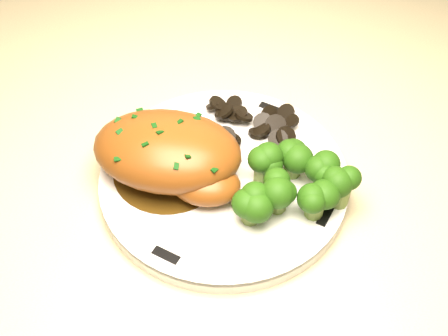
# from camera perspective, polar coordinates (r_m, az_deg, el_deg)

# --- Properties ---
(counter) EXTENTS (2.24, 0.74, 1.09)m
(counter) POSITION_cam_1_polar(r_m,az_deg,el_deg) (1.10, -7.56, -12.89)
(counter) COLOR brown
(counter) RESTS_ON ground
(plate) EXTENTS (0.31, 0.31, 0.02)m
(plate) POSITION_cam_1_polar(r_m,az_deg,el_deg) (0.61, 0.00, -1.16)
(plate) COLOR white
(plate) RESTS_ON counter
(rim_accent_0) EXTENTS (0.03, 0.02, 0.00)m
(rim_accent_0) POSITION_cam_1_polar(r_m,az_deg,el_deg) (0.68, 4.74, 6.09)
(rim_accent_0) COLOR black
(rim_accent_0) RESTS_ON plate
(rim_accent_1) EXTENTS (0.02, 0.03, 0.00)m
(rim_accent_1) POSITION_cam_1_polar(r_m,az_deg,el_deg) (0.65, -9.11, 3.19)
(rim_accent_1) COLOR black
(rim_accent_1) RESTS_ON plate
(rim_accent_2) EXTENTS (0.03, 0.02, 0.00)m
(rim_accent_2) POSITION_cam_1_polar(r_m,az_deg,el_deg) (0.55, -5.91, -8.82)
(rim_accent_2) COLOR black
(rim_accent_2) RESTS_ON plate
(rim_accent_3) EXTENTS (0.02, 0.03, 0.00)m
(rim_accent_3) POSITION_cam_1_polar(r_m,az_deg,el_deg) (0.58, 10.25, -4.77)
(rim_accent_3) COLOR black
(rim_accent_3) RESTS_ON plate
(gravy_pool) EXTENTS (0.12, 0.12, 0.00)m
(gravy_pool) POSITION_cam_1_polar(r_m,az_deg,el_deg) (0.61, -5.57, -0.16)
(gravy_pool) COLOR #3E290B
(gravy_pool) RESTS_ON plate
(chicken_breast) EXTENTS (0.17, 0.13, 0.06)m
(chicken_breast) POSITION_cam_1_polar(r_m,az_deg,el_deg) (0.59, -5.35, 1.40)
(chicken_breast) COLOR brown
(chicken_breast) RESTS_ON plate
(mushroom_pile) EXTENTS (0.10, 0.07, 0.03)m
(mushroom_pile) POSITION_cam_1_polar(r_m,az_deg,el_deg) (0.65, 2.55, 4.21)
(mushroom_pile) COLOR black
(mushroom_pile) RESTS_ON plate
(broccoli_florets) EXTENTS (0.12, 0.09, 0.04)m
(broccoli_florets) POSITION_cam_1_polar(r_m,az_deg,el_deg) (0.57, 7.29, -1.45)
(broccoli_florets) COLOR olive
(broccoli_florets) RESTS_ON plate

